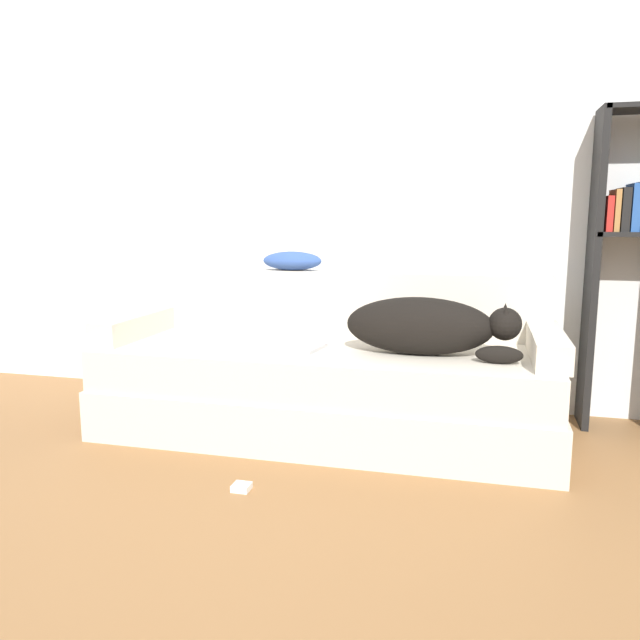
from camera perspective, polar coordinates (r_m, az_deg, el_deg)
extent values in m
plane|color=olive|center=(1.97, -15.32, -25.19)|extent=(20.00, 20.00, 0.00)
cube|color=white|center=(3.77, 1.53, 13.14)|extent=(8.20, 0.06, 2.70)
cube|color=beige|center=(3.25, 0.45, -8.12)|extent=(2.28, 0.88, 0.25)
cube|color=beige|center=(3.18, 0.41, -4.24)|extent=(2.24, 0.84, 0.21)
cube|color=beige|center=(3.49, 1.91, 1.61)|extent=(2.24, 0.15, 0.35)
cube|color=beige|center=(3.55, -16.46, -0.46)|extent=(0.15, 0.69, 0.12)
cube|color=beige|center=(3.07, 20.05, -2.17)|extent=(0.15, 0.69, 0.12)
ellipsoid|color=black|center=(2.99, 9.04, -0.55)|extent=(0.70, 0.23, 0.28)
sphere|color=black|center=(2.97, 16.55, -0.35)|extent=(0.15, 0.15, 0.15)
cone|color=black|center=(2.92, 16.63, 0.61)|extent=(0.05, 0.05, 0.07)
cone|color=black|center=(3.00, 16.58, 0.85)|extent=(0.05, 0.05, 0.07)
ellipsoid|color=black|center=(2.89, 16.05, -3.08)|extent=(0.21, 0.06, 0.08)
cube|color=#B7B7BC|center=(3.12, -2.57, -2.42)|extent=(0.33, 0.28, 0.02)
ellipsoid|color=#335199|center=(3.54, -2.56, 5.43)|extent=(0.34, 0.18, 0.11)
cube|color=black|center=(3.54, 23.61, 4.05)|extent=(0.04, 0.26, 1.65)
cube|color=black|center=(3.56, 26.76, 7.04)|extent=(0.38, 0.26, 0.02)
cube|color=red|center=(3.52, 24.74, 8.81)|extent=(0.03, 0.20, 0.18)
cube|color=olive|center=(3.53, 25.30, 9.03)|extent=(0.03, 0.20, 0.21)
cube|color=black|center=(3.54, 25.93, 9.05)|extent=(0.04, 0.20, 0.22)
cube|color=#234C93|center=(3.54, 26.66, 9.15)|extent=(0.04, 0.20, 0.24)
cube|color=white|center=(2.66, -7.19, -14.92)|extent=(0.07, 0.07, 0.03)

